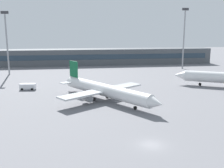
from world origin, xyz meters
TOP-DOWN VIEW (x-y plane):
  - ground_plane at (0.00, 40.00)m, footprint 400.00×400.00m
  - terminal_building at (0.00, 111.08)m, footprint 133.53×12.13m
  - airplane_near at (-4.64, 30.96)m, footprint 26.64×35.51m
  - service_van_white at (-29.34, 49.02)m, footprint 5.38×2.75m
  - floodlight_tower_west at (-42.93, 82.95)m, footprint 3.20×0.80m
  - floodlight_tower_east at (42.50, 88.16)m, footprint 3.20×0.80m

SIDE VIEW (x-z plane):
  - ground_plane at x=0.00m, z-range 0.00..0.00m
  - service_van_white at x=-29.34m, z-range 0.07..2.15m
  - airplane_near at x=-4.64m, z-range -1.98..8.16m
  - terminal_building at x=0.00m, z-range 0.00..9.00m
  - floodlight_tower_west at x=-42.93m, z-range 2.05..30.09m
  - floodlight_tower_east at x=42.50m, z-range 2.09..32.70m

